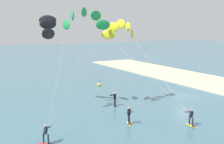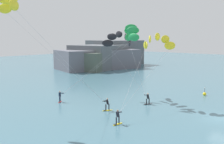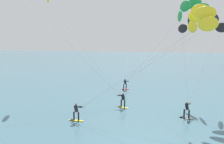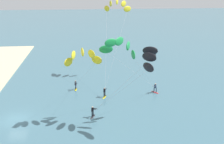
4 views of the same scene
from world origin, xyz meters
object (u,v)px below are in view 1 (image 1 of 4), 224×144
(kitesurfer_mid_water, at_px, (123,33))
(kitesurfer_far_out, at_px, (51,30))
(kitesurfer_downwind, at_px, (83,22))
(marker_buoy, at_px, (99,84))

(kitesurfer_mid_water, height_order, kitesurfer_far_out, kitesurfer_far_out)
(kitesurfer_downwind, bearing_deg, kitesurfer_mid_water, -91.71)
(kitesurfer_mid_water, relative_size, kitesurfer_far_out, 1.15)
(kitesurfer_mid_water, distance_m, kitesurfer_downwind, 5.18)
(kitesurfer_mid_water, bearing_deg, marker_buoy, -11.62)
(kitesurfer_far_out, bearing_deg, kitesurfer_downwind, -119.24)
(marker_buoy, bearing_deg, kitesurfer_mid_water, 168.38)
(kitesurfer_far_out, height_order, marker_buoy, kitesurfer_far_out)
(marker_buoy, bearing_deg, kitesurfer_far_out, 131.77)
(kitesurfer_downwind, distance_m, marker_buoy, 16.41)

